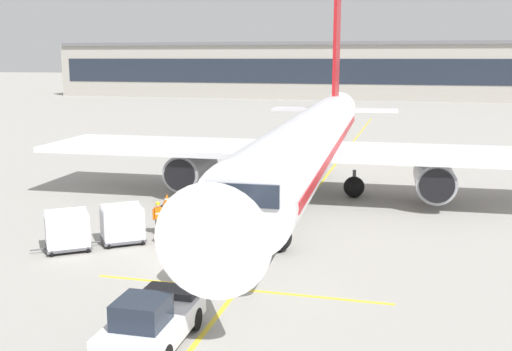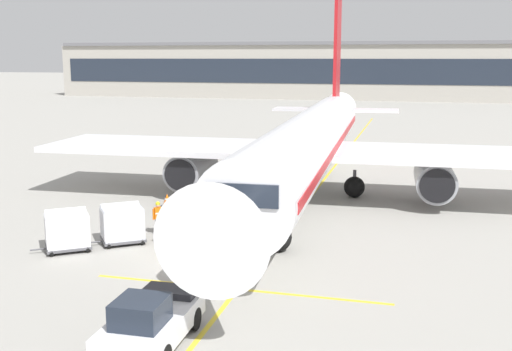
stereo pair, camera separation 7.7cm
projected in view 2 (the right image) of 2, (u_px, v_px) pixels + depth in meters
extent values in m
plane|color=#9E9B93|center=(189.00, 262.00, 27.27)|extent=(600.00, 600.00, 0.00)
cylinder|color=white|center=(308.00, 143.00, 38.07)|extent=(5.19, 34.92, 3.75)
cube|color=red|center=(308.00, 143.00, 38.07)|extent=(5.17, 33.53, 0.45)
cone|color=white|center=(228.00, 225.00, 19.59)|extent=(3.72, 3.90, 3.56)
cone|color=white|center=(337.00, 111.00, 57.58)|extent=(3.44, 6.13, 3.19)
cube|color=white|center=(175.00, 146.00, 40.91)|extent=(16.80, 7.64, 0.36)
cylinder|color=#93969E|center=(192.00, 169.00, 40.21)|extent=(2.51, 4.62, 2.33)
cylinder|color=black|center=(180.00, 175.00, 37.99)|extent=(1.98, 0.20, 1.98)
cube|color=white|center=(458.00, 155.00, 37.11)|extent=(16.80, 7.64, 0.36)
cylinder|color=#93969E|center=(435.00, 178.00, 36.98)|extent=(2.51, 4.62, 2.33)
cylinder|color=black|center=(437.00, 186.00, 34.77)|extent=(1.98, 0.20, 1.98)
cube|color=red|center=(337.00, 49.00, 55.06)|extent=(0.45, 4.18, 10.44)
cube|color=white|center=(336.00, 110.00, 55.80)|extent=(11.34, 3.25, 0.20)
cube|color=#1E2633|center=(247.00, 191.00, 22.00)|extent=(2.69, 1.80, 0.83)
cylinder|color=#47474C|center=(277.00, 226.00, 28.52)|extent=(0.22, 0.22, 1.11)
sphere|color=black|center=(277.00, 237.00, 28.62)|extent=(1.36, 1.36, 1.36)
cylinder|color=#47474C|center=(269.00, 175.00, 40.79)|extent=(0.22, 0.22, 1.11)
sphere|color=black|center=(269.00, 183.00, 40.89)|extent=(1.36, 1.36, 1.36)
cylinder|color=#47474C|center=(355.00, 179.00, 39.61)|extent=(0.22, 0.22, 1.11)
sphere|color=black|center=(354.00, 187.00, 39.71)|extent=(1.36, 1.36, 1.36)
cube|color=silver|center=(192.00, 221.00, 32.06)|extent=(3.62, 3.43, 0.44)
cube|color=black|center=(172.00, 211.00, 31.87)|extent=(0.82, 0.82, 0.70)
cylinder|color=#333338|center=(185.00, 209.00, 32.15)|extent=(0.08, 0.08, 0.80)
cube|color=silver|center=(212.00, 194.00, 32.31)|extent=(4.19, 3.79, 2.39)
cube|color=black|center=(212.00, 192.00, 32.29)|extent=(3.99, 3.59, 2.24)
cube|color=#333338|center=(215.00, 194.00, 31.90)|extent=(3.60, 3.12, 2.42)
cube|color=#333338|center=(209.00, 190.00, 32.67)|extent=(3.60, 3.12, 2.42)
cylinder|color=black|center=(219.00, 226.00, 31.97)|extent=(0.55, 0.52, 0.56)
cylinder|color=black|center=(208.00, 220.00, 33.27)|extent=(0.55, 0.52, 0.56)
cylinder|color=black|center=(175.00, 232.00, 30.94)|extent=(0.55, 0.52, 0.56)
cylinder|color=black|center=(166.00, 225.00, 32.24)|extent=(0.55, 0.52, 0.56)
cube|color=#515156|center=(123.00, 239.00, 29.99)|extent=(2.56, 2.48, 0.12)
cylinder|color=#4C4C51|center=(95.00, 242.00, 29.50)|extent=(0.60, 0.47, 0.07)
cube|color=silver|center=(122.00, 223.00, 29.83)|extent=(2.42, 2.34, 1.50)
cube|color=silver|center=(121.00, 210.00, 30.11)|extent=(1.98, 1.76, 0.74)
cube|color=silver|center=(102.00, 225.00, 29.48)|extent=(0.88, 1.17, 1.38)
sphere|color=black|center=(104.00, 238.00, 30.33)|extent=(0.30, 0.30, 0.30)
sphere|color=black|center=(109.00, 246.00, 29.09)|extent=(0.30, 0.30, 0.30)
sphere|color=black|center=(137.00, 235.00, 30.91)|extent=(0.30, 0.30, 0.30)
sphere|color=black|center=(142.00, 242.00, 29.67)|extent=(0.30, 0.30, 0.30)
cube|color=#515156|center=(68.00, 246.00, 28.85)|extent=(2.56, 2.48, 0.12)
cylinder|color=#4C4C51|center=(38.00, 249.00, 28.36)|extent=(0.60, 0.47, 0.07)
cube|color=silver|center=(67.00, 229.00, 28.70)|extent=(2.42, 2.34, 1.50)
cube|color=silver|center=(66.00, 216.00, 28.97)|extent=(1.98, 1.76, 0.74)
cube|color=silver|center=(46.00, 231.00, 28.34)|extent=(0.88, 1.17, 1.38)
sphere|color=black|center=(50.00, 245.00, 29.19)|extent=(0.30, 0.30, 0.30)
sphere|color=black|center=(52.00, 253.00, 27.95)|extent=(0.30, 0.30, 0.30)
sphere|color=black|center=(84.00, 241.00, 29.77)|extent=(0.30, 0.30, 0.30)
sphere|color=black|center=(88.00, 249.00, 28.54)|extent=(0.30, 0.30, 0.30)
cube|color=silver|center=(151.00, 325.00, 19.28)|extent=(2.20, 4.44, 0.70)
cube|color=#1E2633|center=(140.00, 312.00, 18.40)|extent=(1.50, 1.57, 0.80)
cube|color=#28282D|center=(170.00, 291.00, 20.76)|extent=(1.81, 1.01, 0.24)
cylinder|color=black|center=(194.00, 319.00, 20.42)|extent=(0.30, 0.77, 0.76)
cylinder|color=black|center=(142.00, 313.00, 20.85)|extent=(0.30, 0.77, 0.76)
cylinder|color=black|center=(105.00, 350.00, 18.24)|extent=(0.30, 0.77, 0.76)
cylinder|color=#333847|center=(187.00, 222.00, 32.27)|extent=(0.15, 0.15, 0.86)
cylinder|color=#333847|center=(190.00, 221.00, 32.34)|extent=(0.15, 0.15, 0.86)
cube|color=yellow|center=(188.00, 208.00, 32.17)|extent=(0.44, 0.43, 0.58)
cube|color=white|center=(187.00, 208.00, 32.28)|extent=(0.27, 0.23, 0.08)
sphere|color=brown|center=(188.00, 201.00, 32.09)|extent=(0.21, 0.21, 0.21)
sphere|color=yellow|center=(188.00, 199.00, 32.08)|extent=(0.23, 0.23, 0.23)
cylinder|color=yellow|center=(184.00, 210.00, 32.07)|extent=(0.09, 0.09, 0.56)
cylinder|color=yellow|center=(192.00, 209.00, 32.28)|extent=(0.09, 0.09, 0.56)
cylinder|color=black|center=(164.00, 237.00, 29.46)|extent=(0.15, 0.15, 0.86)
cylinder|color=black|center=(168.00, 237.00, 29.49)|extent=(0.15, 0.15, 0.86)
cube|color=yellow|center=(166.00, 223.00, 29.34)|extent=(0.44, 0.37, 0.58)
cube|color=white|center=(166.00, 222.00, 29.46)|extent=(0.32, 0.15, 0.08)
sphere|color=tan|center=(166.00, 214.00, 29.26)|extent=(0.21, 0.21, 0.21)
sphere|color=yellow|center=(166.00, 213.00, 29.25)|extent=(0.23, 0.23, 0.23)
cylinder|color=yellow|center=(161.00, 224.00, 29.31)|extent=(0.09, 0.09, 0.56)
cylinder|color=yellow|center=(171.00, 224.00, 29.38)|extent=(0.09, 0.09, 0.56)
cylinder|color=#514C42|center=(160.00, 226.00, 31.38)|extent=(0.15, 0.15, 0.86)
cylinder|color=#514C42|center=(157.00, 227.00, 31.30)|extent=(0.15, 0.15, 0.86)
cube|color=orange|center=(158.00, 213.00, 31.21)|extent=(0.44, 0.43, 0.58)
cube|color=white|center=(159.00, 213.00, 31.10)|extent=(0.27, 0.23, 0.08)
sphere|color=beige|center=(158.00, 205.00, 31.13)|extent=(0.21, 0.21, 0.21)
sphere|color=yellow|center=(158.00, 204.00, 31.12)|extent=(0.23, 0.23, 0.23)
cylinder|color=orange|center=(163.00, 213.00, 31.32)|extent=(0.09, 0.09, 0.56)
cylinder|color=orange|center=(153.00, 214.00, 31.11)|extent=(0.09, 0.09, 0.56)
cylinder|color=black|center=(191.00, 242.00, 28.67)|extent=(0.15, 0.15, 0.86)
cylinder|color=black|center=(191.00, 243.00, 28.50)|extent=(0.15, 0.15, 0.86)
cube|color=yellow|center=(191.00, 228.00, 28.45)|extent=(0.30, 0.41, 0.58)
cube|color=white|center=(193.00, 228.00, 28.44)|extent=(0.07, 0.34, 0.08)
sphere|color=brown|center=(191.00, 219.00, 28.37)|extent=(0.21, 0.21, 0.21)
sphere|color=yellow|center=(190.00, 218.00, 28.36)|extent=(0.23, 0.23, 0.23)
cylinder|color=yellow|center=(192.00, 228.00, 28.69)|extent=(0.09, 0.09, 0.56)
cylinder|color=yellow|center=(190.00, 230.00, 28.23)|extent=(0.09, 0.09, 0.56)
cube|color=black|center=(187.00, 194.00, 40.60)|extent=(0.59, 0.59, 0.05)
cone|color=orange|center=(187.00, 189.00, 40.54)|extent=(0.47, 0.47, 0.62)
cylinder|color=white|center=(187.00, 189.00, 40.53)|extent=(0.26, 0.26, 0.07)
cube|color=black|center=(211.00, 193.00, 40.84)|extent=(0.64, 0.64, 0.05)
cone|color=orange|center=(211.00, 188.00, 40.77)|extent=(0.51, 0.51, 0.67)
cylinder|color=white|center=(211.00, 188.00, 40.76)|extent=(0.28, 0.28, 0.08)
cube|color=black|center=(167.00, 206.00, 37.45)|extent=(0.69, 0.69, 0.05)
cone|color=orange|center=(167.00, 199.00, 37.38)|extent=(0.55, 0.55, 0.73)
cylinder|color=white|center=(167.00, 199.00, 37.37)|extent=(0.30, 0.30, 0.09)
cube|color=yellow|center=(307.00, 201.00, 38.76)|extent=(0.20, 110.00, 0.01)
cube|color=yellow|center=(238.00, 289.00, 24.03)|extent=(12.00, 0.20, 0.01)
cube|color=#A8A399|center=(354.00, 72.00, 136.64)|extent=(132.83, 20.21, 11.44)
cube|color=#1E2633|center=(349.00, 71.00, 126.94)|extent=(128.84, 0.10, 5.15)
cube|color=slate|center=(354.00, 44.00, 133.57)|extent=(131.50, 17.18, 0.70)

